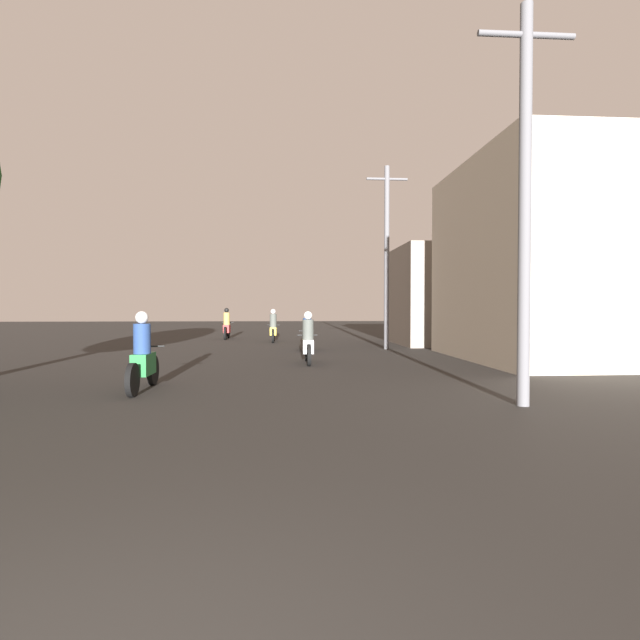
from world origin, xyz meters
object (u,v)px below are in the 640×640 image
at_px(utility_pole_far, 387,254).
at_px(building_right_far, 441,296).
at_px(motorcycle_red, 227,327).
at_px(utility_pole_near, 525,197).
at_px(motorcycle_green, 143,359).
at_px(building_right_near, 558,261).
at_px(motorcycle_blue, 307,335).
at_px(motorcycle_yellow, 273,329).
at_px(motorcycle_silver, 308,342).

bearing_deg(utility_pole_far, building_right_far, 42.92).
bearing_deg(building_right_far, motorcycle_red, 158.40).
height_order(motorcycle_red, utility_pole_far, utility_pole_far).
distance_m(motorcycle_red, building_right_far, 10.90).
bearing_deg(utility_pole_far, utility_pole_near, -90.43).
relative_size(motorcycle_green, motorcycle_red, 0.96).
bearing_deg(building_right_far, motorcycle_green, -128.71).
height_order(motorcycle_red, building_right_near, building_right_near).
distance_m(motorcycle_blue, building_right_far, 7.14).
height_order(motorcycle_yellow, utility_pole_far, utility_pole_far).
xyz_separation_m(motorcycle_yellow, building_right_far, (7.60, -1.70, 1.52)).
height_order(motorcycle_green, building_right_far, building_right_far).
bearing_deg(motorcycle_blue, building_right_near, -22.83).
distance_m(motorcycle_silver, building_right_far, 10.14).
bearing_deg(motorcycle_red, building_right_far, -24.96).
bearing_deg(utility_pole_near, building_right_near, 57.02).
bearing_deg(motorcycle_yellow, building_right_far, -10.39).
distance_m(building_right_near, utility_pole_far, 6.23).
height_order(motorcycle_red, building_right_far, building_right_far).
xyz_separation_m(motorcycle_silver, motorcycle_blue, (0.18, 4.55, -0.02)).
xyz_separation_m(motorcycle_blue, motorcycle_yellow, (-1.39, 4.86, 0.04)).
xyz_separation_m(motorcycle_green, motorcycle_yellow, (2.20, 13.92, 0.00)).
height_order(building_right_far, utility_pole_far, utility_pole_far).
relative_size(motorcycle_blue, building_right_near, 0.28).
distance_m(motorcycle_blue, utility_pole_near, 11.78).
bearing_deg(building_right_far, utility_pole_far, -137.08).
xyz_separation_m(motorcycle_blue, utility_pole_near, (3.03, -11.03, 2.82)).
distance_m(motorcycle_green, utility_pole_far, 11.91).
relative_size(motorcycle_silver, motorcycle_red, 0.91).
height_order(building_right_far, utility_pole_near, utility_pole_near).
bearing_deg(utility_pole_far, motorcycle_red, 135.36).
relative_size(motorcycle_blue, building_right_far, 0.38).
distance_m(motorcycle_silver, building_right_near, 8.17).
distance_m(motorcycle_silver, motorcycle_blue, 4.55).
bearing_deg(building_right_near, motorcycle_yellow, 135.39).
bearing_deg(motorcycle_green, building_right_near, 17.11).
distance_m(motorcycle_green, building_right_near, 12.51).
bearing_deg(utility_pole_near, utility_pole_far, 89.57).
distance_m(motorcycle_green, motorcycle_red, 16.20).
height_order(motorcycle_silver, building_right_far, building_right_far).
xyz_separation_m(building_right_near, utility_pole_far, (-4.48, 4.28, 0.66)).
relative_size(motorcycle_green, motorcycle_silver, 1.06).
relative_size(motorcycle_silver, building_right_near, 0.27).
bearing_deg(utility_pole_near, building_right_far, 77.36).
height_order(motorcycle_green, utility_pole_far, utility_pole_far).
bearing_deg(motorcycle_blue, motorcycle_silver, -87.36).
relative_size(motorcycle_yellow, utility_pole_far, 0.28).
xyz_separation_m(motorcycle_green, utility_pole_near, (6.62, -1.96, 2.78)).
relative_size(motorcycle_silver, motorcycle_yellow, 0.95).
relative_size(building_right_near, utility_pole_far, 1.00).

